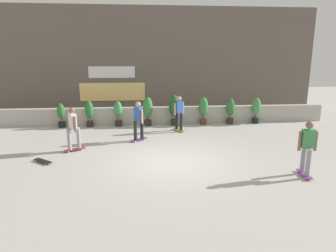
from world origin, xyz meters
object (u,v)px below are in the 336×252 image
Objects in this scene: potted_plant_3 at (148,109)px; potted_plant_4 at (174,108)px; potted_plant_0 at (61,115)px; potted_plant_1 at (89,112)px; skater_foreground at (179,112)px; potted_plant_5 at (203,109)px; skater_far_right at (307,146)px; potted_plant_7 at (256,109)px; potted_plant_6 at (230,109)px; skater_by_wall_right at (138,119)px; skateboard_near_camera at (43,161)px; potted_plant_2 at (118,112)px; skater_mid_plaza at (73,127)px.

potted_plant_3 is 0.94× the size of potted_plant_4.
potted_plant_0 is at bearing 180.00° from potted_plant_4.
potted_plant_1 is 4.65m from skater_foreground.
skater_far_right reaches higher than potted_plant_5.
potted_plant_3 is at bearing 180.00° from potted_plant_7.
potted_plant_0 is 0.89× the size of potted_plant_6.
skater_by_wall_right is 1.00× the size of skater_foreground.
potted_plant_1 is 10.43m from skater_far_right.
potted_plant_4 reaches higher than skateboard_near_camera.
potted_plant_4 is at bearing 93.58° from skater_foreground.
potted_plant_3 reaches higher than potted_plant_1.
potted_plant_3 is (2.99, 0.00, 0.11)m from potted_plant_1.
potted_plant_2 is 3.08m from skater_by_wall_right.
skater_far_right is at bearing -38.94° from potted_plant_0.
skater_foreground reaches higher than potted_plant_7.
potted_plant_5 is at bearing 102.54° from skater_far_right.
skater_by_wall_right is at bearing -149.29° from potted_plant_6.
potted_plant_3 is (4.39, 0.00, 0.20)m from potted_plant_0.
potted_plant_3 is at bearing 122.15° from skater_far_right.
potted_plant_7 is at bearing -0.00° from potted_plant_2.
potted_plant_5 is at bearing 0.00° from potted_plant_3.
potted_plant_7 is at bearing 0.00° from potted_plant_4.
skater_by_wall_right is at bearing -139.67° from potted_plant_5.
potted_plant_0 is 0.84× the size of potted_plant_5.
skater_foreground is at bearing 117.56° from skater_far_right.
skater_mid_plaza is at bearing -89.00° from potted_plant_1.
potted_plant_2 is at bearing 0.00° from potted_plant_0.
skater_mid_plaza is at bearing -155.01° from potted_plant_7.
potted_plant_2 is 0.77× the size of skater_by_wall_right.
potted_plant_7 reaches higher than potted_plant_0.
potted_plant_5 is at bearing 34.86° from skater_mid_plaza.
potted_plant_3 reaches higher than potted_plant_2.
potted_plant_2 is 9.43m from skater_far_right.
potted_plant_0 is at bearing 180.00° from potted_plant_6.
potted_plant_3 is 1.02× the size of potted_plant_5.
skater_mid_plaza is (-5.85, -4.07, 0.10)m from potted_plant_5.
potted_plant_1 is at bearing -180.00° from potted_plant_5.
potted_plant_2 is (2.87, 0.00, 0.06)m from potted_plant_0.
potted_plant_7 is (2.89, 0.00, -0.06)m from potted_plant_5.
potted_plant_2 is 0.82× the size of potted_plant_4.
potted_plant_4 is at bearing 113.62° from skater_far_right.
skateboard_near_camera is at bearing -141.48° from potted_plant_5.
skater_mid_plaza is 5.17m from skater_foreground.
potted_plant_4 reaches higher than potted_plant_6.
potted_plant_4 is 0.94× the size of skater_by_wall_right.
potted_plant_6 is 9.72m from skateboard_near_camera.
potted_plant_2 is 0.77× the size of skater_foreground.
skater_far_right reaches higher than potted_plant_1.
skater_far_right is at bearing -77.46° from potted_plant_5.
skater_mid_plaza is (-4.30, -4.07, 0.01)m from potted_plant_4.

